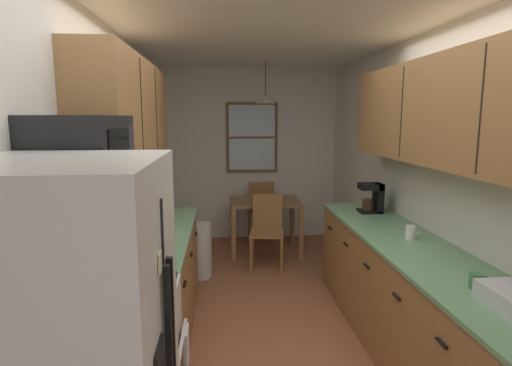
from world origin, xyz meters
TOP-DOWN VIEW (x-y plane):
  - ground_plane at (0.00, 1.00)m, footprint 12.00×12.00m
  - wall_left at (-1.35, 1.00)m, footprint 0.10×9.00m
  - wall_right at (1.35, 1.00)m, footprint 0.10×9.00m
  - wall_back at (0.00, 3.65)m, footprint 4.40×0.10m
  - ceiling_slab at (0.00, 1.00)m, footprint 4.40×9.00m
  - microwave_over_range at (-1.11, -0.50)m, footprint 0.39×0.61m
  - counter_left at (-1.00, 0.76)m, footprint 0.64×1.90m
  - upper_cabinets_left at (-1.14, 0.71)m, footprint 0.33×1.98m
  - counter_right at (1.00, 0.09)m, footprint 0.64×3.35m
  - upper_cabinets_right at (1.14, 0.04)m, footprint 0.33×3.03m
  - dining_table at (0.15, 2.87)m, footprint 0.93×0.74m
  - dining_chair_near at (0.12, 2.30)m, footprint 0.45×0.45m
  - dining_chair_far at (0.15, 3.45)m, footprint 0.40×0.40m
  - pendant_light at (0.15, 2.87)m, footprint 0.27×0.27m
  - back_window at (0.03, 3.58)m, footprint 0.76×0.05m
  - trash_bin at (-0.70, 2.03)m, footprint 0.29×0.29m
  - storage_canister at (-1.00, 0.16)m, footprint 0.12×0.12m
  - dish_towel at (-0.64, -0.34)m, footprint 0.02×0.16m
  - coffee_maker at (1.08, 1.32)m, footprint 0.22×0.18m
  - mug_by_coffeemaker at (1.04, 0.40)m, footprint 0.11×0.08m
  - mug_spare at (0.98, -0.54)m, footprint 0.11×0.08m
  - table_serving_bowl at (0.22, 2.83)m, footprint 0.17×0.17m

SIDE VIEW (x-z plane):
  - ground_plane at x=0.00m, z-range 0.00..0.00m
  - trash_bin at x=-0.70m, z-range 0.00..0.63m
  - counter_right at x=1.00m, z-range 0.00..0.90m
  - counter_left at x=-1.00m, z-range 0.00..0.90m
  - dish_towel at x=-0.64m, z-range 0.38..0.62m
  - dining_chair_near at x=0.12m, z-range 0.05..0.95m
  - dining_chair_far at x=0.15m, z-range 0.05..0.95m
  - dining_table at x=0.15m, z-range 0.24..0.96m
  - table_serving_bowl at x=0.22m, z-range 0.72..0.78m
  - mug_spare at x=0.98m, z-range 0.90..0.99m
  - mug_by_coffeemaker at x=1.04m, z-range 0.90..1.01m
  - storage_canister at x=-1.00m, z-range 0.90..1.07m
  - coffee_maker at x=1.08m, z-range 0.91..1.20m
  - wall_left at x=-1.35m, z-range 0.00..2.55m
  - wall_right at x=1.35m, z-range 0.00..2.55m
  - wall_back at x=0.00m, z-range 0.00..2.55m
  - back_window at x=0.03m, z-range 1.02..2.06m
  - microwave_over_range at x=-1.11m, z-range 1.51..1.85m
  - upper_cabinets_right at x=1.14m, z-range 1.50..2.26m
  - upper_cabinets_left at x=-1.14m, z-range 1.53..2.27m
  - pendant_light at x=0.15m, z-range 1.81..2.34m
  - ceiling_slab at x=0.00m, z-range 2.55..2.63m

